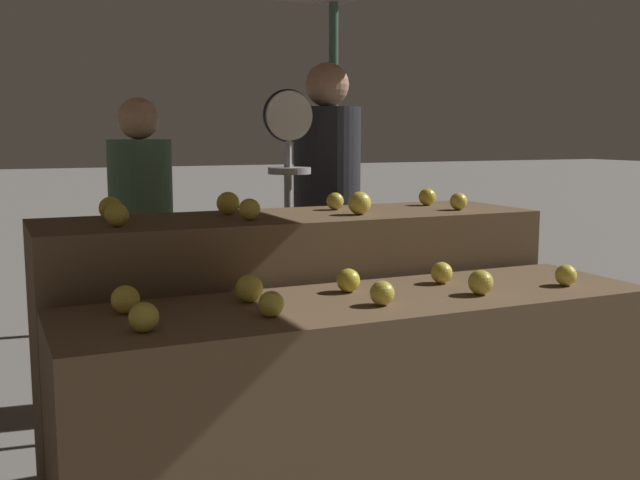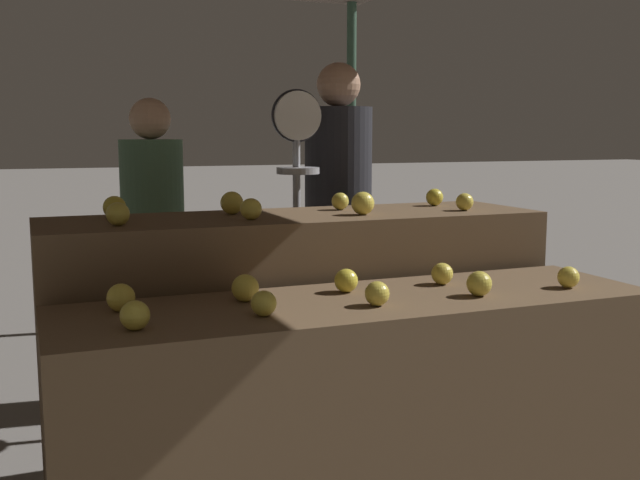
# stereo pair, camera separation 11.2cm
# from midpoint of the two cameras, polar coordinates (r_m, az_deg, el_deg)

# --- Properties ---
(display_counter_front) EXTENTS (1.92, 0.55, 0.86)m
(display_counter_front) POSITION_cam_midpoint_polar(r_m,az_deg,el_deg) (2.50, 2.14, -14.11)
(display_counter_front) COLOR brown
(display_counter_front) RESTS_ON ground_plane
(display_counter_back) EXTENTS (1.92, 0.55, 1.06)m
(display_counter_back) POSITION_cam_midpoint_polar(r_m,az_deg,el_deg) (2.98, -3.03, -8.27)
(display_counter_back) COLOR brown
(display_counter_back) RESTS_ON ground_plane
(apple_front_0) EXTENTS (0.08, 0.08, 0.08)m
(apple_front_0) POSITION_cam_midpoint_polar(r_m,az_deg,el_deg) (2.03, -14.83, -5.72)
(apple_front_0) COLOR gold
(apple_front_0) RESTS_ON display_counter_front
(apple_front_1) EXTENTS (0.07, 0.07, 0.07)m
(apple_front_1) POSITION_cam_midpoint_polar(r_m,az_deg,el_deg) (2.14, -5.25, -4.88)
(apple_front_1) COLOR gold
(apple_front_1) RESTS_ON display_counter_front
(apple_front_2) EXTENTS (0.08, 0.08, 0.08)m
(apple_front_2) POSITION_cam_midpoint_polar(r_m,az_deg,el_deg) (2.27, 3.27, -4.07)
(apple_front_2) COLOR gold
(apple_front_2) RESTS_ON display_counter_front
(apple_front_3) EXTENTS (0.08, 0.08, 0.08)m
(apple_front_3) POSITION_cam_midpoint_polar(r_m,az_deg,el_deg) (2.46, 10.87, -3.19)
(apple_front_3) COLOR gold
(apple_front_3) RESTS_ON display_counter_front
(apple_front_4) EXTENTS (0.07, 0.07, 0.07)m
(apple_front_4) POSITION_cam_midpoint_polar(r_m,az_deg,el_deg) (2.68, 17.09, -2.58)
(apple_front_4) COLOR yellow
(apple_front_4) RESTS_ON display_counter_front
(apple_front_5) EXTENTS (0.08, 0.08, 0.08)m
(apple_front_5) POSITION_cam_midpoint_polar(r_m,az_deg,el_deg) (2.25, -16.00, -4.39)
(apple_front_5) COLOR yellow
(apple_front_5) RESTS_ON display_counter_front
(apple_front_6) EXTENTS (0.09, 0.09, 0.09)m
(apple_front_6) POSITION_cam_midpoint_polar(r_m,az_deg,el_deg) (2.33, -6.79, -3.70)
(apple_front_6) COLOR yellow
(apple_front_6) RESTS_ON display_counter_front
(apple_front_7) EXTENTS (0.08, 0.08, 0.08)m
(apple_front_7) POSITION_cam_midpoint_polar(r_m,az_deg,el_deg) (2.46, 0.86, -3.10)
(apple_front_7) COLOR gold
(apple_front_7) RESTS_ON display_counter_front
(apple_front_8) EXTENTS (0.08, 0.08, 0.08)m
(apple_front_8) POSITION_cam_midpoint_polar(r_m,az_deg,el_deg) (2.63, 8.05, -2.49)
(apple_front_8) COLOR yellow
(apple_front_8) RESTS_ON display_counter_front
(apple_back_0) EXTENTS (0.08, 0.08, 0.08)m
(apple_back_0) POSITION_cam_midpoint_polar(r_m,az_deg,el_deg) (2.60, -16.44, 1.84)
(apple_back_0) COLOR gold
(apple_back_0) RESTS_ON display_counter_back
(apple_back_1) EXTENTS (0.08, 0.08, 0.08)m
(apple_back_1) POSITION_cam_midpoint_polar(r_m,az_deg,el_deg) (2.70, -6.58, 2.33)
(apple_back_1) COLOR yellow
(apple_back_1) RESTS_ON display_counter_back
(apple_back_2) EXTENTS (0.09, 0.09, 0.09)m
(apple_back_2) POSITION_cam_midpoint_polar(r_m,az_deg,el_deg) (2.87, 1.91, 2.82)
(apple_back_2) COLOR yellow
(apple_back_2) RESTS_ON display_counter_back
(apple_back_3) EXTENTS (0.07, 0.07, 0.07)m
(apple_back_3) POSITION_cam_midpoint_polar(r_m,az_deg,el_deg) (3.09, 9.50, 2.92)
(apple_back_3) COLOR yellow
(apple_back_3) RESTS_ON display_counter_back
(apple_back_4) EXTENTS (0.08, 0.08, 0.08)m
(apple_back_4) POSITION_cam_midpoint_polar(r_m,az_deg,el_deg) (2.82, -16.77, 2.33)
(apple_back_4) COLOR gold
(apple_back_4) RESTS_ON display_counter_back
(apple_back_5) EXTENTS (0.09, 0.09, 0.09)m
(apple_back_5) POSITION_cam_midpoint_polar(r_m,az_deg,el_deg) (2.90, -8.12, 2.79)
(apple_back_5) COLOR yellow
(apple_back_5) RESTS_ON display_counter_back
(apple_back_6) EXTENTS (0.07, 0.07, 0.07)m
(apple_back_6) POSITION_cam_midpoint_polar(r_m,az_deg,el_deg) (3.06, 0.11, 2.98)
(apple_back_6) COLOR gold
(apple_back_6) RESTS_ON display_counter_back
(apple_back_7) EXTENTS (0.07, 0.07, 0.07)m
(apple_back_7) POSITION_cam_midpoint_polar(r_m,az_deg,el_deg) (3.28, 7.20, 3.28)
(apple_back_7) COLOR gold
(apple_back_7) RESTS_ON display_counter_back
(produce_scale) EXTENTS (0.24, 0.20, 1.58)m
(produce_scale) POSITION_cam_midpoint_polar(r_m,az_deg,el_deg) (3.50, -3.32, 4.06)
(produce_scale) COLOR #99999E
(produce_scale) RESTS_ON ground_plane
(person_vendor_at_scale) EXTENTS (0.38, 0.38, 1.74)m
(person_vendor_at_scale) POSITION_cam_midpoint_polar(r_m,az_deg,el_deg) (3.96, -0.28, 2.82)
(person_vendor_at_scale) COLOR #2D2D38
(person_vendor_at_scale) RESTS_ON ground_plane
(person_customer_left) EXTENTS (0.42, 0.42, 1.55)m
(person_customer_left) POSITION_cam_midpoint_polar(r_m,az_deg,el_deg) (3.84, -14.24, 0.75)
(person_customer_left) COLOR #2D2D38
(person_customer_left) RESTS_ON ground_plane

